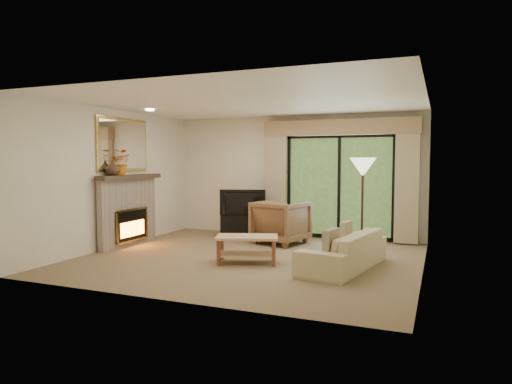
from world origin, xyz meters
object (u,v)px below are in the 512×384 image
at_px(armchair, 281,222).
at_px(sofa, 343,250).
at_px(coffee_table, 247,249).
at_px(media_console, 243,226).

bearing_deg(armchair, sofa, 149.28).
bearing_deg(armchair, coffee_table, 107.33).
bearing_deg(media_console, coffee_table, -83.04).
bearing_deg(armchair, media_console, -8.30).
distance_m(media_console, armchair, 1.13).
bearing_deg(sofa, armchair, -125.67).
xyz_separation_m(armchair, coffee_table, (0.06, -1.85, -0.21)).
height_order(media_console, coffee_table, media_console).
bearing_deg(sofa, media_console, -118.30).
relative_size(media_console, coffee_table, 0.95).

